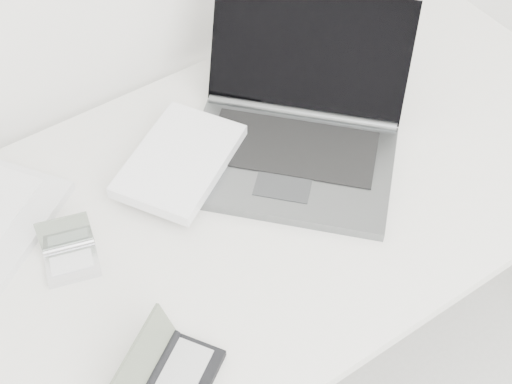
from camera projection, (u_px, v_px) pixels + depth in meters
desk at (257, 206)px, 1.46m from camera, size 1.60×0.80×0.73m
laptop_large at (267, 138)px, 1.46m from camera, size 0.69×0.59×0.26m
pda_silver at (70, 255)px, 1.31m from camera, size 0.12×0.12×0.08m
palmtop_charcoal at (168, 381)px, 1.15m from camera, size 0.21×0.20×0.09m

